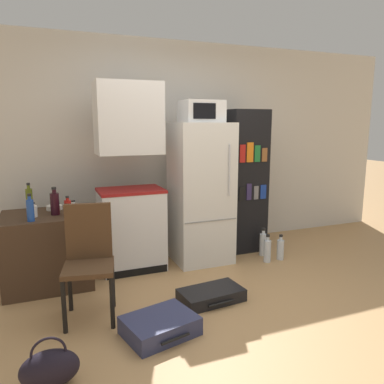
# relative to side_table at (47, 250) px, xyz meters

# --- Properties ---
(ground_plane) EXTENTS (24.00, 24.00, 0.00)m
(ground_plane) POSITION_rel_side_table_xyz_m (1.49, -1.25, -0.36)
(ground_plane) COLOR tan
(wall_back) EXTENTS (6.40, 0.10, 2.62)m
(wall_back) POSITION_rel_side_table_xyz_m (1.69, 0.75, 0.95)
(wall_back) COLOR beige
(wall_back) RESTS_ON ground_plane
(side_table) EXTENTS (0.82, 0.70, 0.73)m
(side_table) POSITION_rel_side_table_xyz_m (0.00, 0.00, 0.00)
(side_table) COLOR #422D1E
(side_table) RESTS_ON ground_plane
(kitchen_hutch) EXTENTS (0.70, 0.49, 2.03)m
(kitchen_hutch) POSITION_rel_side_table_xyz_m (0.89, 0.11, 0.59)
(kitchen_hutch) COLOR white
(kitchen_hutch) RESTS_ON ground_plane
(refrigerator) EXTENTS (0.65, 0.60, 1.62)m
(refrigerator) POSITION_rel_side_table_xyz_m (1.70, 0.06, 0.45)
(refrigerator) COLOR silver
(refrigerator) RESTS_ON ground_plane
(microwave) EXTENTS (0.45, 0.37, 0.24)m
(microwave) POSITION_rel_side_table_xyz_m (1.70, 0.06, 1.38)
(microwave) COLOR silver
(microwave) RESTS_ON refrigerator
(bookshelf) EXTENTS (0.48, 0.33, 1.77)m
(bookshelf) POSITION_rel_side_table_xyz_m (2.37, 0.19, 0.52)
(bookshelf) COLOR black
(bookshelf) RESTS_ON ground_plane
(bottle_olive_oil) EXTENTS (0.07, 0.07, 0.28)m
(bottle_olive_oil) POSITION_rel_side_table_xyz_m (-0.14, 0.26, 0.48)
(bottle_olive_oil) COLOR #566619
(bottle_olive_oil) RESTS_ON side_table
(bottle_clear_short) EXTENTS (0.07, 0.07, 0.16)m
(bottle_clear_short) POSITION_rel_side_table_xyz_m (0.26, -0.22, 0.43)
(bottle_clear_short) COLOR silver
(bottle_clear_short) RESTS_ON side_table
(bottle_blue_soda) EXTENTS (0.07, 0.07, 0.26)m
(bottle_blue_soda) POSITION_rel_side_table_xyz_m (-0.12, -0.24, 0.47)
(bottle_blue_soda) COLOR #1E47A3
(bottle_blue_soda) RESTS_ON side_table
(bottle_wine_dark) EXTENTS (0.09, 0.09, 0.27)m
(bottle_wine_dark) POSITION_rel_side_table_xyz_m (0.10, -0.05, 0.48)
(bottle_wine_dark) COLOR black
(bottle_wine_dark) RESTS_ON side_table
(bottle_milk_white) EXTENTS (0.07, 0.07, 0.14)m
(bottle_milk_white) POSITION_rel_side_table_xyz_m (-0.10, -0.08, 0.42)
(bottle_milk_white) COLOR white
(bottle_milk_white) RESTS_ON side_table
(bottle_ketchup_red) EXTENTS (0.06, 0.06, 0.19)m
(bottle_ketchup_red) POSITION_rel_side_table_xyz_m (0.22, -0.12, 0.44)
(bottle_ketchup_red) COLOR #AD1914
(bottle_ketchup_red) RESTS_ON side_table
(bowl) EXTENTS (0.16, 0.16, 0.04)m
(bowl) POSITION_rel_side_table_xyz_m (0.10, 0.18, 0.39)
(bowl) COLOR silver
(bowl) RESTS_ON side_table
(chair) EXTENTS (0.47, 0.47, 0.95)m
(chair) POSITION_rel_side_table_xyz_m (0.33, -0.78, 0.19)
(chair) COLOR black
(chair) RESTS_ON ground_plane
(suitcase_large_flat) EXTENTS (0.60, 0.39, 0.11)m
(suitcase_large_flat) POSITION_rel_side_table_xyz_m (1.38, -0.95, -0.31)
(suitcase_large_flat) COLOR black
(suitcase_large_flat) RESTS_ON ground_plane
(suitcase_small_flat) EXTENTS (0.61, 0.52, 0.14)m
(suitcase_small_flat) POSITION_rel_side_table_xyz_m (0.78, -1.31, -0.29)
(suitcase_small_flat) COLOR navy
(suitcase_small_flat) RESTS_ON ground_plane
(handbag) EXTENTS (0.36, 0.20, 0.33)m
(handbag) POSITION_rel_side_table_xyz_m (-0.02, -1.62, -0.24)
(handbag) COLOR black
(handbag) RESTS_ON ground_plane
(water_bottle_front) EXTENTS (0.09, 0.09, 0.35)m
(water_bottle_front) POSITION_rel_side_table_xyz_m (2.48, -0.08, -0.22)
(water_bottle_front) COLOR silver
(water_bottle_front) RESTS_ON ground_plane
(water_bottle_middle) EXTENTS (0.08, 0.08, 0.31)m
(water_bottle_middle) POSITION_rel_side_table_xyz_m (2.59, -0.29, -0.23)
(water_bottle_middle) COLOR silver
(water_bottle_middle) RESTS_ON ground_plane
(water_bottle_back) EXTENTS (0.08, 0.08, 0.33)m
(water_bottle_back) POSITION_rel_side_table_xyz_m (2.40, -0.30, -0.22)
(water_bottle_back) COLOR silver
(water_bottle_back) RESTS_ON ground_plane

